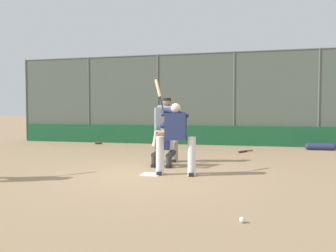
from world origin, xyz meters
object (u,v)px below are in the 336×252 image
object	(u,v)px
baseball_loose	(242,220)
equipment_bag_dugout_side	(321,147)
fielding_glove_on_dirt	(98,143)
catcher_behind_plate	(163,144)
umpire_home	(167,127)
batter_at_plate	(175,136)
spare_bat_near_backstop	(244,151)

from	to	relation	value
baseball_loose	equipment_bag_dugout_side	xyz separation A→B (m)	(-2.79, -8.65, 0.09)
fielding_glove_on_dirt	equipment_bag_dugout_side	distance (m)	8.88
catcher_behind_plate	umpire_home	distance (m)	0.84
catcher_behind_plate	umpire_home	world-z (taller)	umpire_home
fielding_glove_on_dirt	umpire_home	bearing A→B (deg)	133.81
umpire_home	baseball_loose	distance (m)	5.21
batter_at_plate	baseball_loose	distance (m)	3.33
spare_bat_near_backstop	fielding_glove_on_dirt	distance (m)	6.31
catcher_behind_plate	baseball_loose	distance (m)	4.45
equipment_bag_dugout_side	catcher_behind_plate	bearing A→B (deg)	44.53
baseball_loose	catcher_behind_plate	bearing A→B (deg)	-63.22
batter_at_plate	catcher_behind_plate	size ratio (longest dim) A/B	1.91
catcher_behind_plate	spare_bat_near_backstop	world-z (taller)	catcher_behind_plate
batter_at_plate	fielding_glove_on_dirt	world-z (taller)	batter_at_plate
batter_at_plate	equipment_bag_dugout_side	xyz separation A→B (m)	(-4.25, -5.77, -0.75)
catcher_behind_plate	spare_bat_near_backstop	size ratio (longest dim) A/B	1.62
spare_bat_near_backstop	fielding_glove_on_dirt	size ratio (longest dim) A/B	2.28
batter_at_plate	fielding_glove_on_dirt	bearing A→B (deg)	-54.90
fielding_glove_on_dirt	batter_at_plate	bearing A→B (deg)	127.66
fielding_glove_on_dirt	baseball_loose	world-z (taller)	fielding_glove_on_dirt
umpire_home	spare_bat_near_backstop	distance (m)	3.54
umpire_home	baseball_loose	xyz separation A→B (m)	(-2.07, 4.68, -0.94)
batter_at_plate	umpire_home	xyz separation A→B (m)	(0.61, -1.81, 0.10)
catcher_behind_plate	fielding_glove_on_dirt	size ratio (longest dim) A/B	3.69
catcher_behind_plate	fielding_glove_on_dirt	world-z (taller)	catcher_behind_plate
umpire_home	fielding_glove_on_dirt	bearing A→B (deg)	-48.48
baseball_loose	umpire_home	bearing A→B (deg)	-66.17
fielding_glove_on_dirt	baseball_loose	bearing A→B (deg)	124.45
umpire_home	spare_bat_near_backstop	size ratio (longest dim) A/B	2.56
spare_bat_near_backstop	fielding_glove_on_dirt	bearing A→B (deg)	-69.13
umpire_home	spare_bat_near_backstop	bearing A→B (deg)	-130.57
umpire_home	equipment_bag_dugout_side	world-z (taller)	umpire_home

